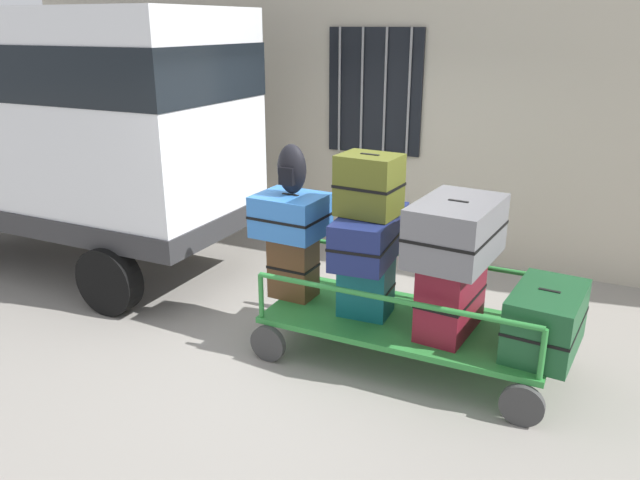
{
  "coord_description": "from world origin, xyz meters",
  "views": [
    {
      "loc": [
        2.22,
        -4.81,
        2.79
      ],
      "look_at": [
        -0.04,
        -0.12,
        0.98
      ],
      "focal_mm": 35.0,
      "sensor_mm": 36.0,
      "label": 1
    }
  ],
  "objects_px": {
    "van": "(58,115)",
    "suitcase_midleft_bottom": "(366,287)",
    "suitcase_left_bottom": "(293,265)",
    "suitcase_left_middle": "(291,215)",
    "suitcase_center_bottom": "(451,295)",
    "backpack": "(292,169)",
    "suitcase_midleft_middle": "(370,236)",
    "luggage_cart": "(407,325)",
    "suitcase_midleft_top": "(369,185)",
    "suitcase_midright_bottom": "(546,320)",
    "suitcase_center_middle": "(456,230)"
  },
  "relations": [
    {
      "from": "van",
      "to": "suitcase_midleft_bottom",
      "type": "xyz_separation_m",
      "value": [
        4.02,
        -0.51,
        -1.17
      ]
    },
    {
      "from": "suitcase_left_bottom",
      "to": "suitcase_left_middle",
      "type": "height_order",
      "value": "suitcase_left_middle"
    },
    {
      "from": "van",
      "to": "suitcase_center_bottom",
      "type": "relative_size",
      "value": 5.88
    },
    {
      "from": "suitcase_left_middle",
      "to": "backpack",
      "type": "xyz_separation_m",
      "value": [
        0.0,
        0.03,
        0.41
      ]
    },
    {
      "from": "suitcase_midleft_bottom",
      "to": "suitcase_midleft_middle",
      "type": "distance_m",
      "value": 0.46
    },
    {
      "from": "van",
      "to": "luggage_cart",
      "type": "distance_m",
      "value": 4.66
    },
    {
      "from": "suitcase_midleft_bottom",
      "to": "suitcase_center_bottom",
      "type": "height_order",
      "value": "suitcase_center_bottom"
    },
    {
      "from": "suitcase_midleft_middle",
      "to": "suitcase_midleft_top",
      "type": "distance_m",
      "value": 0.46
    },
    {
      "from": "suitcase_midleft_top",
      "to": "suitcase_midleft_middle",
      "type": "bearing_deg",
      "value": 90.0
    },
    {
      "from": "backpack",
      "to": "suitcase_left_bottom",
      "type": "bearing_deg",
      "value": 100.2
    },
    {
      "from": "luggage_cart",
      "to": "suitcase_left_middle",
      "type": "relative_size",
      "value": 3.9
    },
    {
      "from": "suitcase_midright_bottom",
      "to": "backpack",
      "type": "height_order",
      "value": "backpack"
    },
    {
      "from": "luggage_cart",
      "to": "suitcase_center_middle",
      "type": "bearing_deg",
      "value": -3.91
    },
    {
      "from": "luggage_cart",
      "to": "backpack",
      "type": "relative_size",
      "value": 5.59
    },
    {
      "from": "backpack",
      "to": "suitcase_midleft_bottom",
      "type": "bearing_deg",
      "value": -3.38
    },
    {
      "from": "suitcase_left_bottom",
      "to": "suitcase_midleft_bottom",
      "type": "xyz_separation_m",
      "value": [
        0.74,
        -0.06,
        -0.05
      ]
    },
    {
      "from": "backpack",
      "to": "luggage_cart",
      "type": "bearing_deg",
      "value": -0.51
    },
    {
      "from": "suitcase_center_bottom",
      "to": "suitcase_center_middle",
      "type": "height_order",
      "value": "suitcase_center_middle"
    },
    {
      "from": "suitcase_center_bottom",
      "to": "suitcase_midright_bottom",
      "type": "bearing_deg",
      "value": -0.03
    },
    {
      "from": "suitcase_left_bottom",
      "to": "suitcase_center_bottom",
      "type": "distance_m",
      "value": 1.49
    },
    {
      "from": "suitcase_left_bottom",
      "to": "suitcase_center_bottom",
      "type": "bearing_deg",
      "value": -2.0
    },
    {
      "from": "suitcase_left_middle",
      "to": "suitcase_center_middle",
      "type": "xyz_separation_m",
      "value": [
        1.49,
        -0.01,
        0.07
      ]
    },
    {
      "from": "suitcase_left_bottom",
      "to": "suitcase_left_middle",
      "type": "distance_m",
      "value": 0.5
    },
    {
      "from": "suitcase_left_bottom",
      "to": "suitcase_center_bottom",
      "type": "height_order",
      "value": "suitcase_center_bottom"
    },
    {
      "from": "suitcase_left_bottom",
      "to": "suitcase_midright_bottom",
      "type": "bearing_deg",
      "value": -1.35
    },
    {
      "from": "suitcase_midleft_middle",
      "to": "suitcase_midright_bottom",
      "type": "distance_m",
      "value": 1.56
    },
    {
      "from": "suitcase_center_bottom",
      "to": "suitcase_midleft_top",
      "type": "bearing_deg",
      "value": 179.56
    },
    {
      "from": "suitcase_center_bottom",
      "to": "backpack",
      "type": "xyz_separation_m",
      "value": [
        -1.49,
        0.04,
        0.89
      ]
    },
    {
      "from": "suitcase_midleft_top",
      "to": "suitcase_center_middle",
      "type": "xyz_separation_m",
      "value": [
        0.74,
        -0.0,
        -0.29
      ]
    },
    {
      "from": "suitcase_left_middle",
      "to": "van",
      "type": "bearing_deg",
      "value": 171.4
    },
    {
      "from": "suitcase_left_middle",
      "to": "suitcase_midleft_bottom",
      "type": "relative_size",
      "value": 1.25
    },
    {
      "from": "suitcase_midleft_top",
      "to": "suitcase_center_bottom",
      "type": "distance_m",
      "value": 1.13
    },
    {
      "from": "van",
      "to": "suitcase_midleft_middle",
      "type": "relative_size",
      "value": 4.48
    },
    {
      "from": "van",
      "to": "suitcase_midleft_top",
      "type": "relative_size",
      "value": 8.49
    },
    {
      "from": "van",
      "to": "suitcase_center_bottom",
      "type": "xyz_separation_m",
      "value": [
        4.76,
        -0.51,
        -1.11
      ]
    },
    {
      "from": "suitcase_center_middle",
      "to": "suitcase_midright_bottom",
      "type": "bearing_deg",
      "value": -0.44
    },
    {
      "from": "suitcase_left_middle",
      "to": "suitcase_midleft_middle",
      "type": "relative_size",
      "value": 0.64
    },
    {
      "from": "suitcase_left_bottom",
      "to": "van",
      "type": "bearing_deg",
      "value": 172.04
    },
    {
      "from": "suitcase_center_middle",
      "to": "suitcase_left_middle",
      "type": "bearing_deg",
      "value": 179.64
    },
    {
      "from": "suitcase_left_middle",
      "to": "suitcase_midleft_middle",
      "type": "bearing_deg",
      "value": 3.04
    },
    {
      "from": "suitcase_midleft_bottom",
      "to": "suitcase_center_bottom",
      "type": "bearing_deg",
      "value": 0.25
    },
    {
      "from": "suitcase_midleft_middle",
      "to": "suitcase_center_bottom",
      "type": "relative_size",
      "value": 1.31
    },
    {
      "from": "suitcase_left_bottom",
      "to": "suitcase_midleft_middle",
      "type": "height_order",
      "value": "suitcase_midleft_middle"
    },
    {
      "from": "backpack",
      "to": "suitcase_midright_bottom",
      "type": "bearing_deg",
      "value": -1.05
    },
    {
      "from": "luggage_cart",
      "to": "suitcase_midleft_bottom",
      "type": "height_order",
      "value": "suitcase_midleft_bottom"
    },
    {
      "from": "suitcase_midright_bottom",
      "to": "suitcase_center_middle",
      "type": "bearing_deg",
      "value": 179.56
    },
    {
      "from": "suitcase_center_middle",
      "to": "van",
      "type": "bearing_deg",
      "value": 173.95
    },
    {
      "from": "suitcase_midleft_middle",
      "to": "backpack",
      "type": "distance_m",
      "value": 0.9
    },
    {
      "from": "van",
      "to": "suitcase_midright_bottom",
      "type": "relative_size",
      "value": 5.13
    },
    {
      "from": "luggage_cart",
      "to": "suitcase_midright_bottom",
      "type": "distance_m",
      "value": 1.16
    }
  ]
}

